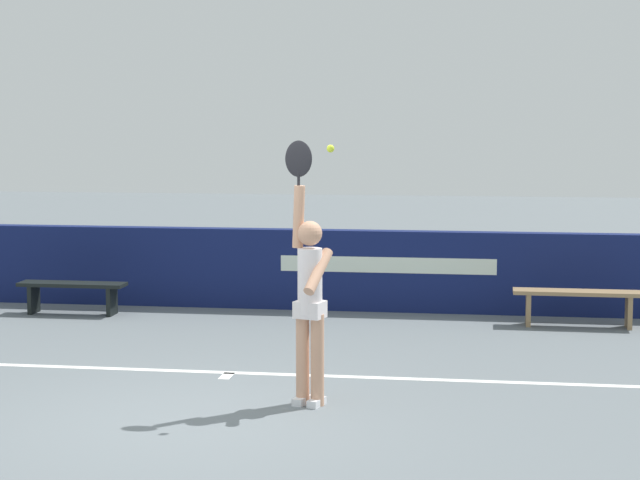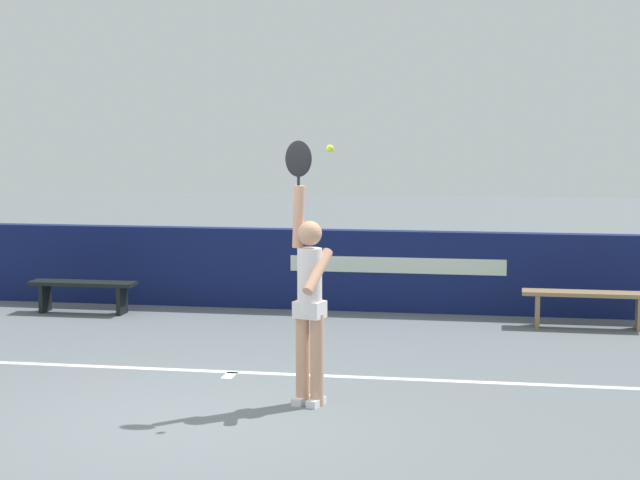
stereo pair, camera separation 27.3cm
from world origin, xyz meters
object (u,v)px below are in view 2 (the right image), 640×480
(tennis_player, at_px, (309,296))
(courtside_bench_far, at_px, (83,289))
(tennis_ball, at_px, (330,149))
(courtside_bench_near, at_px, (588,300))

(tennis_player, relative_size, courtside_bench_far, 1.67)
(tennis_ball, distance_m, courtside_bench_far, 6.40)
(tennis_ball, distance_m, courtside_bench_near, 5.56)
(tennis_player, distance_m, courtside_bench_far, 5.92)
(tennis_player, relative_size, courtside_bench_near, 1.48)
(courtside_bench_near, xyz_separation_m, courtside_bench_far, (-6.90, -0.09, -0.03))
(tennis_ball, height_order, courtside_bench_far, tennis_ball)
(tennis_ball, xyz_separation_m, courtside_bench_near, (2.67, 4.42, -2.06))
(courtside_bench_near, bearing_deg, tennis_ball, -121.17)
(tennis_player, xyz_separation_m, courtside_bench_far, (-4.02, 4.28, -0.70))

